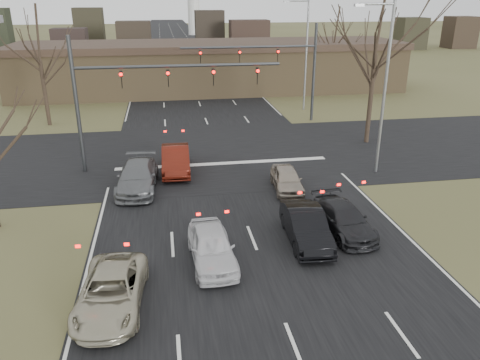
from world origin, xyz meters
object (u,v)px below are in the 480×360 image
object	(u,v)px
car_white_sedan	(212,247)
car_grey_ahead	(137,177)
building	(212,66)
car_charcoal_sedan	(344,219)
mast_arm_far	(281,61)
car_black_hatch	(306,226)
car_silver_ahead	(287,179)
mast_arm_near	(133,87)
streetlight_right_far	(305,49)
car_silver_suv	(111,291)
car_red_ahead	(176,160)
streetlight_right_near	(383,80)

from	to	relation	value
car_white_sedan	car_grey_ahead	xyz separation A→B (m)	(-3.22, 8.30, 0.02)
building	car_charcoal_sedan	distance (m)	35.18
mast_arm_far	car_black_hatch	xyz separation A→B (m)	(-3.94, -20.65, -4.30)
car_grey_ahead	car_silver_ahead	world-z (taller)	car_grey_ahead
mast_arm_near	streetlight_right_far	xyz separation A→B (m)	(14.55, 14.00, 0.51)
car_silver_suv	car_white_sedan	distance (m)	4.39
car_white_sedan	car_charcoal_sedan	xyz separation A→B (m)	(6.16, 1.65, -0.08)
mast_arm_far	car_charcoal_sedan	size ratio (longest dim) A/B	2.56
car_silver_suv	car_grey_ahead	distance (m)	10.68
car_grey_ahead	car_black_hatch	bearing A→B (deg)	-40.32
car_red_ahead	car_silver_ahead	distance (m)	7.10
car_charcoal_sedan	car_black_hatch	bearing A→B (deg)	-167.53
building	car_grey_ahead	bearing A→B (deg)	-104.19
car_black_hatch	car_charcoal_sedan	size ratio (longest dim) A/B	1.01
car_grey_ahead	car_red_ahead	bearing A→B (deg)	52.37
streetlight_right_near	car_silver_suv	size ratio (longest dim) A/B	2.18
mast_arm_near	streetlight_right_far	size ratio (longest dim) A/B	1.21
building	streetlight_right_far	size ratio (longest dim) A/B	4.24
mast_arm_near	car_charcoal_sedan	size ratio (longest dim) A/B	2.79
car_charcoal_sedan	car_silver_ahead	bearing A→B (deg)	99.38
streetlight_right_far	car_silver_suv	distance (m)	32.20
streetlight_right_near	car_silver_ahead	world-z (taller)	streetlight_right_near
car_white_sedan	car_grey_ahead	world-z (taller)	car_grey_ahead
streetlight_right_near	car_charcoal_sedan	size ratio (longest dim) A/B	2.30
car_charcoal_sedan	car_red_ahead	distance (m)	11.61
streetlight_right_near	car_silver_ahead	size ratio (longest dim) A/B	2.70
car_white_sedan	car_red_ahead	distance (m)	10.81
mast_arm_near	car_charcoal_sedan	bearing A→B (deg)	-46.85
streetlight_right_far	car_silver_suv	world-z (taller)	streetlight_right_far
car_silver_suv	streetlight_right_near	bearing A→B (deg)	41.99
car_red_ahead	car_silver_ahead	size ratio (longest dim) A/B	1.26
mast_arm_far	streetlight_right_far	world-z (taller)	streetlight_right_far
streetlight_right_far	car_black_hatch	xyz separation A→B (m)	(-7.08, -24.65, -4.86)
mast_arm_near	car_white_sedan	xyz separation A→B (m)	(3.27, -11.71, -4.36)
car_silver_suv	car_red_ahead	xyz separation A→B (m)	(2.66, 13.12, 0.13)
streetlight_right_near	car_black_hatch	bearing A→B (deg)	-130.69
car_grey_ahead	streetlight_right_near	bearing A→B (deg)	5.61
mast_arm_far	streetlight_right_far	distance (m)	5.12
mast_arm_near	car_white_sedan	distance (m)	12.91
mast_arm_far	car_red_ahead	world-z (taller)	mast_arm_far
mast_arm_near	car_white_sedan	size ratio (longest dim) A/B	2.90
car_black_hatch	car_charcoal_sedan	xyz separation A→B (m)	(1.95, 0.59, -0.09)
streetlight_right_far	mast_arm_far	bearing A→B (deg)	-128.11
mast_arm_near	car_silver_suv	size ratio (longest dim) A/B	2.64
streetlight_right_near	car_silver_suv	bearing A→B (deg)	-142.59
car_red_ahead	streetlight_right_far	bearing A→B (deg)	51.70
building	car_white_sedan	xyz separation A→B (m)	(-3.96, -36.71, -1.95)
streetlight_right_near	car_charcoal_sedan	xyz separation A→B (m)	(-4.63, -7.05, -4.96)
mast_arm_far	car_silver_ahead	world-z (taller)	mast_arm_far
car_charcoal_sedan	car_silver_suv	bearing A→B (deg)	-162.29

